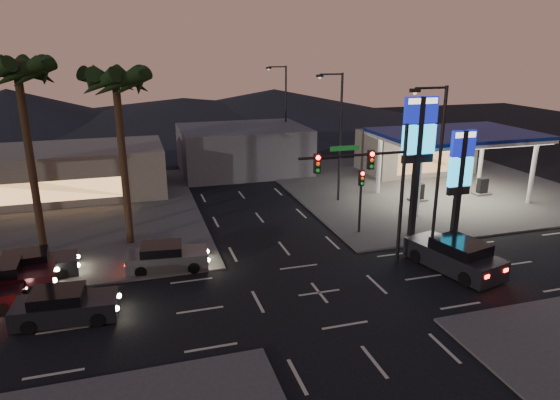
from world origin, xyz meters
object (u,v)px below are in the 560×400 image
object	(u,v)px
car_lane_b_rear	(1,280)
pylon_sign_short	(461,168)
car_lane_b_front	(166,257)
car_lane_b_mid	(32,266)
car_lane_a_front	(65,306)
traffic_signal_mast	(374,177)
pylon_sign_tall	(419,140)
suv_station	(455,256)
gas_station	(457,137)

from	to	relation	value
car_lane_b_rear	pylon_sign_short	bearing A→B (deg)	0.14
car_lane_b_front	car_lane_b_rear	xyz separation A→B (m)	(-8.13, -0.67, 0.08)
car_lane_b_front	car_lane_b_mid	size ratio (longest dim) A/B	0.99
car_lane_a_front	traffic_signal_mast	bearing A→B (deg)	4.03
pylon_sign_tall	suv_station	distance (m)	7.58
pylon_sign_tall	car_lane_a_front	distance (m)	21.72
car_lane_b_rear	car_lane_a_front	bearing A→B (deg)	-47.09
car_lane_a_front	car_lane_b_rear	size ratio (longest dim) A/B	0.92
pylon_sign_short	car_lane_b_rear	size ratio (longest dim) A/B	1.38
pylon_sign_short	car_lane_b_rear	xyz separation A→B (m)	(-26.25, -0.07, -3.90)
gas_station	pylon_sign_tall	world-z (taller)	pylon_sign_tall
car_lane_b_mid	suv_station	world-z (taller)	suv_station
traffic_signal_mast	pylon_sign_short	bearing A→B (deg)	19.13
gas_station	car_lane_b_front	xyz separation A→B (m)	(-23.11, -6.90, -4.40)
pylon_sign_short	car_lane_b_mid	bearing A→B (deg)	176.59
car_lane_b_rear	suv_station	distance (m)	23.72
car_lane_b_rear	traffic_signal_mast	bearing A→B (deg)	-7.33
gas_station	car_lane_a_front	size ratio (longest dim) A/B	2.60
traffic_signal_mast	car_lane_b_mid	xyz separation A→B (m)	(-17.84, 4.01, -4.54)
pylon_sign_tall	car_lane_b_front	bearing A→B (deg)	-178.55
car_lane_b_rear	suv_station	world-z (taller)	suv_station
traffic_signal_mast	suv_station	distance (m)	6.40
gas_station	traffic_signal_mast	world-z (taller)	traffic_signal_mast
gas_station	car_lane_b_rear	bearing A→B (deg)	-166.39
pylon_sign_short	suv_station	distance (m)	6.33
traffic_signal_mast	suv_station	xyz separation A→B (m)	(4.36, -1.64, -4.39)
traffic_signal_mast	suv_station	world-z (taller)	traffic_signal_mast
gas_station	car_lane_b_mid	xyz separation A→B (m)	(-30.08, -6.00, -4.39)
pylon_sign_tall	car_lane_b_mid	distance (m)	23.30
car_lane_a_front	suv_station	world-z (taller)	suv_station
gas_station	traffic_signal_mast	size ratio (longest dim) A/B	1.53
car_lane_a_front	car_lane_b_mid	world-z (taller)	car_lane_a_front
car_lane_a_front	car_lane_b_rear	distance (m)	4.85
pylon_sign_short	car_lane_b_mid	world-z (taller)	pylon_sign_short
traffic_signal_mast	car_lane_b_front	world-z (taller)	traffic_signal_mast
pylon_sign_tall	traffic_signal_mast	distance (m)	6.02
traffic_signal_mast	car_lane_b_mid	world-z (taller)	traffic_signal_mast
pylon_sign_short	car_lane_b_mid	distance (m)	25.44
car_lane_b_mid	suv_station	xyz separation A→B (m)	(22.20, -5.64, 0.15)
pylon_sign_short	car_lane_b_front	distance (m)	18.56
gas_station	pylon_sign_short	world-z (taller)	pylon_sign_short
pylon_sign_tall	gas_station	bearing A→B (deg)	40.91
pylon_sign_tall	car_lane_b_mid	size ratio (longest dim) A/B	1.92
car_lane_b_front	pylon_sign_tall	bearing A→B (deg)	1.45
car_lane_b_front	car_lane_b_mid	distance (m)	7.02
pylon_sign_short	suv_station	world-z (taller)	pylon_sign_short
pylon_sign_tall	car_lane_a_front	xyz separation A→B (m)	(-20.44, -4.62, -5.70)
gas_station	pylon_sign_tall	size ratio (longest dim) A/B	1.36
pylon_sign_short	car_lane_a_front	distance (m)	23.56
traffic_signal_mast	car_lane_b_front	size ratio (longest dim) A/B	1.72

